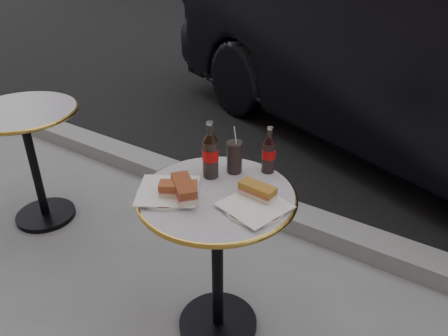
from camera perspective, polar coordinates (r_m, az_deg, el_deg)
The scene contains 14 objects.
ground at distance 2.16m, azimuth -0.78°, elevation -19.84°, with size 80.00×80.00×0.00m, color gray.
asphalt_road at distance 6.42m, azimuth 25.98°, elevation 11.75°, with size 40.00×8.00×0.00m, color black.
curb at distance 2.72m, azimuth 10.07°, elevation -6.82°, with size 40.00×0.20×0.12m, color gray.
bistro_table at distance 1.90m, azimuth -0.86°, elevation -12.62°, with size 0.62×0.62×0.73m, color #BAB2C4, non-canonical shape.
bistro_table_second at distance 2.84m, azimuth -23.53°, elevation 0.16°, with size 0.62×0.62×0.73m, color #BAB2C4, non-canonical shape.
plate_left at distance 1.69m, azimuth -7.30°, elevation -3.18°, with size 0.24×0.24×0.01m, color white.
plate_right at distance 1.59m, azimuth 4.03°, elevation -5.14°, with size 0.22×0.22×0.01m, color white.
sandwich_left_a at distance 1.64m, azimuth -5.98°, elevation -2.81°, with size 0.14×0.07×0.05m, color #A14D28.
sandwich_left_b at distance 1.63m, azimuth -5.27°, elevation -2.77°, with size 0.16×0.08×0.06m, color brown.
sandwich_right at distance 1.63m, azimuth 4.38°, elevation -3.05°, with size 0.14×0.07×0.05m, color #AD722C.
cola_bottle_left at distance 1.73m, azimuth -1.80°, elevation 2.40°, with size 0.07×0.07×0.24m, color black, non-canonical shape.
cola_bottle_right at distance 1.78m, azimuth 5.89°, elevation 2.39°, with size 0.06×0.06×0.20m, color black, non-canonical shape.
cola_glass at distance 1.79m, azimuth 1.38°, elevation 1.44°, with size 0.07×0.07×0.14m, color black.
parked_car at distance 3.67m, azimuth 25.45°, elevation 13.01°, with size 4.71×1.63×1.55m, color black.
Camera 1 is at (0.81, -1.16, 1.64)m, focal length 35.00 mm.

